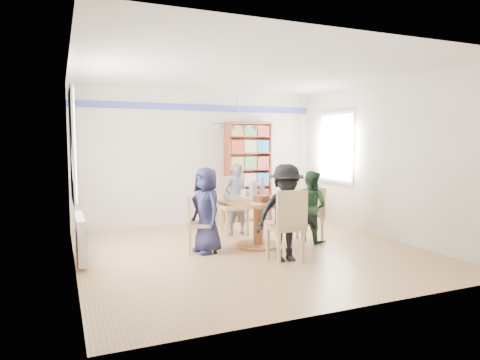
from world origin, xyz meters
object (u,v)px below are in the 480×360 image
bookshelf (248,173)px  person_left (207,210)px  person_right (311,206)px  chair_left (196,220)px  dining_table (258,212)px  chair_near (288,223)px  radiator (80,237)px  person_near (286,213)px  chair_right (314,211)px  person_far (236,199)px  chair_far (233,202)px

bookshelf → person_left: bearing=-127.1°
person_right → chair_left: bearing=69.4°
bookshelf → dining_table: bearing=-110.0°
chair_near → person_left: person_left is taller
radiator → dining_table: 2.65m
chair_left → person_near: size_ratio=0.66×
chair_right → person_far: 1.40m
chair_far → person_near: (-0.01, -1.97, 0.11)m
chair_far → bookshelf: size_ratio=0.50×
person_right → person_far: size_ratio=0.93×
person_near → chair_right: bearing=46.4°
chair_left → person_near: person_near is taller
dining_table → bookshelf: (0.78, 2.15, 0.46)m
chair_near → person_far: 1.94m
person_right → person_near: bearing=114.0°
chair_right → person_right: person_right is taller
radiator → person_near: size_ratio=0.74×
dining_table → person_far: bearing=90.0°
chair_left → person_left: person_left is taller
person_left → bookshelf: bearing=131.7°
person_left → chair_left: bearing=-132.7°
person_right → radiator: bearing=69.4°
radiator → bookshelf: bearing=30.8°
dining_table → person_right: 0.95m
chair_left → bookshelf: size_ratio=0.43×
chair_left → bookshelf: 2.82m
chair_near → bookshelf: bearing=75.6°
radiator → person_left: person_left is taller
radiator → person_left: size_ratio=0.78×
radiator → person_near: bearing=-21.2°
chair_near → person_far: size_ratio=0.80×
radiator → person_left: (1.77, -0.16, 0.29)m
dining_table → chair_left: 1.02m
dining_table → person_near: person_near is taller
bookshelf → chair_far: bearing=-125.5°
bookshelf → person_near: bearing=-104.5°
person_far → person_near: (-0.01, -1.84, 0.04)m
dining_table → person_left: size_ratio=1.02×
bookshelf → chair_left: bearing=-130.4°
dining_table → chair_right: bearing=1.9°
person_near → dining_table: bearing=94.2°
person_far → person_left: bearing=43.1°
chair_left → chair_near: chair_near is taller
chair_near → chair_right: bearing=43.7°
chair_right → chair_far: chair_far is taller
person_far → bookshelf: size_ratio=0.62×
chair_near → bookshelf: size_ratio=0.49×
chair_left → person_right: size_ratio=0.75×
dining_table → person_near: (-0.01, -0.91, 0.12)m
person_right → person_far: bearing=25.9°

